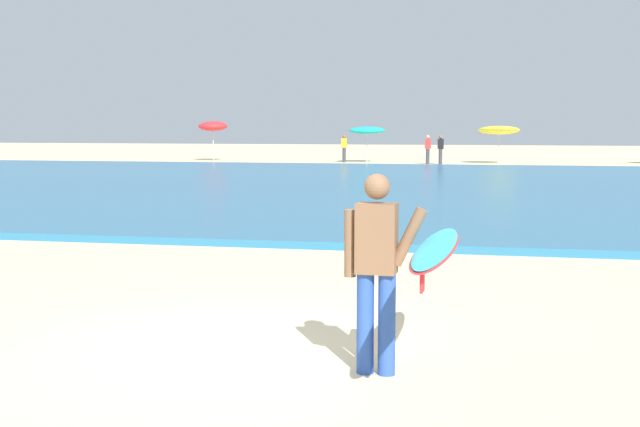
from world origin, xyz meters
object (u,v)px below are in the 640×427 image
Objects in this scene: beach_umbrella_0 at (213,126)px; beachgoer_near_row_mid at (428,149)px; beachgoer_near_row_left at (441,149)px; beach_umbrella_2 at (499,130)px; beachgoer_near_row_right at (344,148)px; beach_umbrella_1 at (367,130)px; surfer_with_board at (405,257)px.

beachgoer_near_row_mid is (12.83, -1.39, -1.21)m from beach_umbrella_0.
beachgoer_near_row_left is (13.55, -1.85, -1.21)m from beach_umbrella_0.
beach_umbrella_2 is at bearing 16.81° from beachgoer_near_row_mid.
beachgoer_near_row_mid is at bearing -12.45° from beachgoer_near_row_right.
beach_umbrella_1 reaches higher than beachgoer_near_row_left.
beach_umbrella_1 is 1.32× the size of beachgoer_near_row_left.
surfer_with_board is 39.06m from beach_umbrella_2.
surfer_with_board is 1.63× the size of beachgoer_near_row_mid.
beach_umbrella_0 is 1.51× the size of beachgoer_near_row_right.
beachgoer_near_row_left is 0.86m from beachgoer_near_row_mid.
beach_umbrella_0 reaches higher than beach_umbrella_1.
beach_umbrella_2 is (7.35, 0.00, 0.02)m from beach_umbrella_1.
beach_umbrella_2 reaches higher than beachgoer_near_row_mid.
surfer_with_board is 39.61m from beachgoer_near_row_right.
beachgoer_near_row_mid is at bearing -17.97° from beach_umbrella_1.
beachgoer_near_row_left is at bearing -32.97° from beachgoer_near_row_mid.
beach_umbrella_1 is 0.91× the size of beach_umbrella_2.
beachgoer_near_row_right is at bearing 167.55° from beachgoer_near_row_mid.
beachgoer_near_row_right is (-1.31, -0.08, -0.98)m from beach_umbrella_1.
beach_umbrella_1 is (9.29, -0.24, -0.23)m from beach_umbrella_0.
surfer_with_board is 1.08× the size of beach_umbrella_0.
beach_umbrella_2 reaches higher than surfer_with_board.
beach_umbrella_1 is at bearing 159.23° from beachgoer_near_row_left.
beachgoer_near_row_mid is 4.96m from beachgoer_near_row_right.
beachgoer_near_row_mid is (-3.81, -1.15, -1.00)m from beach_umbrella_2.
beachgoer_near_row_right is (-7.25, 38.94, -0.19)m from surfer_with_board.
beach_umbrella_2 is 8.71m from beachgoer_near_row_right.
beach_umbrella_0 is at bearing 111.22° from surfer_with_board.
beach_umbrella_0 reaches higher than beachgoer_near_row_mid.
surfer_with_board reaches higher than beachgoer_near_row_mid.
beachgoer_near_row_right is at bearing 100.55° from surfer_with_board.
beach_umbrella_0 is at bearing 177.73° from beachgoer_near_row_right.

